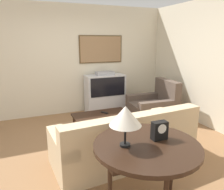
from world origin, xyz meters
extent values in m
plane|color=#8E6642|center=(0.00, 0.00, 0.00)|extent=(12.00, 12.00, 0.00)
cube|color=beige|center=(0.00, 2.13, 1.35)|extent=(12.00, 0.06, 2.70)
cube|color=#4C381E|center=(0.90, 2.08, 1.62)|extent=(1.16, 0.03, 0.70)
cube|color=#93704C|center=(0.90, 2.07, 1.62)|extent=(1.11, 0.01, 0.65)
cube|color=beige|center=(2.63, 0.00, 1.35)|extent=(0.06, 12.00, 2.70)
cube|color=#99704C|center=(0.51, 0.66, 0.01)|extent=(2.23, 1.48, 0.01)
cube|color=silver|center=(0.90, 1.82, 0.22)|extent=(1.01, 0.45, 0.44)
cube|color=silver|center=(0.90, 1.82, 0.71)|extent=(1.01, 0.45, 0.54)
cube|color=black|center=(0.90, 1.59, 0.71)|extent=(0.90, 0.01, 0.48)
cube|color=#9E9EA3|center=(0.90, 1.82, 1.03)|extent=(0.45, 0.25, 0.09)
cube|color=#CCB289|center=(0.34, -0.50, 0.21)|extent=(2.26, 1.08, 0.42)
cube|color=#CCB289|center=(0.37, -0.85, 0.63)|extent=(2.21, 0.38, 0.43)
cube|color=#CCB289|center=(1.32, -0.43, 0.29)|extent=(0.30, 0.94, 0.58)
cube|color=#CCB289|center=(-0.63, -0.57, 0.29)|extent=(0.30, 0.94, 0.58)
cube|color=gray|center=(0.85, -0.68, 0.59)|extent=(0.37, 0.15, 0.34)
cube|color=gray|center=(-0.13, -0.75, 0.59)|extent=(0.37, 0.15, 0.34)
cube|color=brown|center=(1.73, 0.85, 0.20)|extent=(1.05, 0.95, 0.41)
cube|color=brown|center=(2.13, 0.83, 0.67)|extent=(0.24, 0.89, 0.52)
cube|color=brown|center=(1.75, 1.22, 0.27)|extent=(1.00, 0.22, 0.55)
cube|color=brown|center=(1.70, 0.49, 0.27)|extent=(1.00, 0.22, 0.55)
cube|color=black|center=(0.37, 0.62, 0.37)|extent=(1.14, 0.53, 0.04)
cylinder|color=black|center=(-0.15, 0.40, 0.18)|extent=(0.04, 0.04, 0.35)
cylinder|color=black|center=(0.88, 0.40, 0.18)|extent=(0.04, 0.04, 0.35)
cylinder|color=black|center=(-0.15, 0.83, 0.18)|extent=(0.04, 0.04, 0.35)
cylinder|color=black|center=(0.88, 0.83, 0.18)|extent=(0.04, 0.04, 0.35)
cylinder|color=black|center=(0.10, -1.57, 0.78)|extent=(1.13, 1.13, 0.04)
cube|color=black|center=(0.10, -1.57, 0.71)|extent=(0.96, 0.45, 0.08)
cylinder|color=black|center=(-0.30, -1.51, 0.38)|extent=(0.05, 0.05, 0.75)
cylinder|color=black|center=(0.49, -1.51, 0.38)|extent=(0.05, 0.05, 0.75)
cylinder|color=black|center=(-0.14, -1.53, 0.81)|extent=(0.11, 0.11, 0.02)
cylinder|color=black|center=(-0.14, -1.53, 1.00)|extent=(0.02, 0.02, 0.36)
cone|color=silver|center=(-0.14, -1.53, 1.13)|extent=(0.33, 0.33, 0.20)
cube|color=black|center=(0.28, -1.53, 0.90)|extent=(0.17, 0.09, 0.20)
cylinder|color=white|center=(0.28, -1.57, 0.94)|extent=(0.10, 0.01, 0.10)
cube|color=black|center=(0.44, 0.63, 0.40)|extent=(0.12, 0.16, 0.02)
camera|label=1|loc=(-1.04, -3.36, 1.86)|focal=35.00mm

